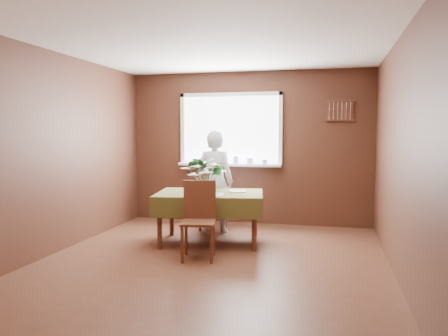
% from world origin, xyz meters
% --- Properties ---
extents(floor, '(4.50, 4.50, 0.00)m').
position_xyz_m(floor, '(0.00, 0.00, 0.00)').
color(floor, '#492619').
rests_on(floor, ground).
extents(ceiling, '(4.50, 4.50, 0.00)m').
position_xyz_m(ceiling, '(0.00, 0.00, 2.50)').
color(ceiling, white).
rests_on(ceiling, wall_back).
extents(wall_back, '(4.00, 0.00, 4.00)m').
position_xyz_m(wall_back, '(0.00, 2.25, 1.25)').
color(wall_back, brown).
rests_on(wall_back, floor).
extents(wall_front, '(4.00, 0.00, 4.00)m').
position_xyz_m(wall_front, '(0.00, -2.25, 1.25)').
color(wall_front, brown).
rests_on(wall_front, floor).
extents(wall_left, '(0.00, 4.50, 4.50)m').
position_xyz_m(wall_left, '(-2.00, 0.00, 1.25)').
color(wall_left, brown).
rests_on(wall_left, floor).
extents(wall_right, '(0.00, 4.50, 4.50)m').
position_xyz_m(wall_right, '(2.00, 0.00, 1.25)').
color(wall_right, brown).
rests_on(wall_right, floor).
extents(window_assembly, '(1.72, 0.20, 1.22)m').
position_xyz_m(window_assembly, '(-0.30, 2.20, 1.35)').
color(window_assembly, white).
rests_on(window_assembly, wall_back).
extents(spoon_rack, '(0.44, 0.05, 0.33)m').
position_xyz_m(spoon_rack, '(1.45, 2.22, 1.85)').
color(spoon_rack, '#562C1C').
rests_on(spoon_rack, wall_back).
extents(dining_table, '(1.56, 1.18, 0.70)m').
position_xyz_m(dining_table, '(-0.26, 0.81, 0.61)').
color(dining_table, '#562C1C').
rests_on(dining_table, floor).
extents(chair_far, '(0.41, 0.41, 0.92)m').
position_xyz_m(chair_far, '(-0.44, 1.56, 0.50)').
color(chair_far, '#562C1C').
rests_on(chair_far, floor).
extents(chair_near, '(0.46, 0.46, 0.92)m').
position_xyz_m(chair_near, '(-0.20, 0.10, 0.51)').
color(chair_near, '#562C1C').
rests_on(chair_near, floor).
extents(seated_woman, '(0.56, 0.37, 1.54)m').
position_xyz_m(seated_woman, '(-0.36, 1.46, 0.77)').
color(seated_woman, white).
rests_on(seated_woman, floor).
extents(flower_bouquet, '(0.50, 0.50, 0.43)m').
position_xyz_m(flower_bouquet, '(-0.25, 0.57, 0.97)').
color(flower_bouquet, white).
rests_on(flower_bouquet, dining_table).
extents(side_plate, '(0.27, 0.27, 0.01)m').
position_xyz_m(side_plate, '(0.09, 0.97, 0.70)').
color(side_plate, white).
rests_on(side_plate, dining_table).
extents(table_knife, '(0.06, 0.24, 0.00)m').
position_xyz_m(table_knife, '(-0.11, 0.65, 0.70)').
color(table_knife, silver).
rests_on(table_knife, dining_table).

